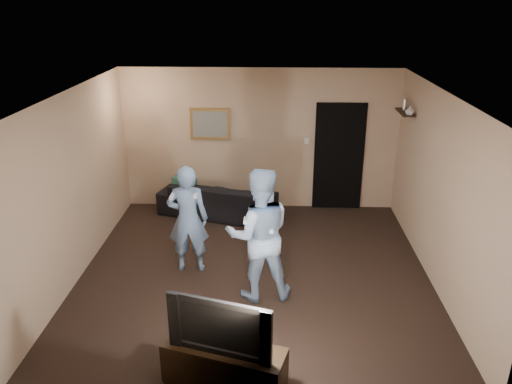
{
  "coord_description": "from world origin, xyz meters",
  "views": [
    {
      "loc": [
        0.26,
        -6.31,
        3.78
      ],
      "look_at": [
        0.01,
        0.3,
        1.15
      ],
      "focal_mm": 35.0,
      "sensor_mm": 36.0,
      "label": 1
    }
  ],
  "objects_px": {
    "sofa": "(218,199)",
    "wii_player_left": "(188,219)",
    "television": "(223,322)",
    "wii_player_right": "(259,235)",
    "tv_console": "(224,365)"
  },
  "relations": [
    {
      "from": "tv_console",
      "to": "television",
      "type": "bearing_deg",
      "value": 16.56
    },
    {
      "from": "sofa",
      "to": "wii_player_right",
      "type": "relative_size",
      "value": 1.16
    },
    {
      "from": "television",
      "to": "wii_player_right",
      "type": "relative_size",
      "value": 0.59
    },
    {
      "from": "tv_console",
      "to": "wii_player_right",
      "type": "xyz_separation_m",
      "value": [
        0.3,
        1.69,
        0.65
      ]
    },
    {
      "from": "sofa",
      "to": "tv_console",
      "type": "xyz_separation_m",
      "value": [
        0.54,
        -4.31,
        -0.06
      ]
    },
    {
      "from": "television",
      "to": "wii_player_right",
      "type": "xyz_separation_m",
      "value": [
        0.3,
        1.69,
        0.12
      ]
    },
    {
      "from": "tv_console",
      "to": "wii_player_right",
      "type": "height_order",
      "value": "wii_player_right"
    },
    {
      "from": "sofa",
      "to": "tv_console",
      "type": "relative_size",
      "value": 1.67
    },
    {
      "from": "television",
      "to": "wii_player_left",
      "type": "xyz_separation_m",
      "value": [
        -0.73,
        2.35,
        0.02
      ]
    },
    {
      "from": "wii_player_left",
      "to": "television",
      "type": "bearing_deg",
      "value": -72.61
    },
    {
      "from": "tv_console",
      "to": "sofa",
      "type": "bearing_deg",
      "value": 113.67
    },
    {
      "from": "sofa",
      "to": "wii_player_left",
      "type": "height_order",
      "value": "wii_player_left"
    },
    {
      "from": "sofa",
      "to": "tv_console",
      "type": "bearing_deg",
      "value": 113.05
    },
    {
      "from": "tv_console",
      "to": "wii_player_right",
      "type": "bearing_deg",
      "value": 96.5
    },
    {
      "from": "sofa",
      "to": "wii_player_right",
      "type": "distance_m",
      "value": 2.82
    }
  ]
}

